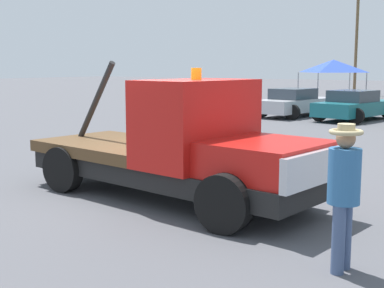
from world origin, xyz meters
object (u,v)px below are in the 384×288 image
at_px(parked_car_teal, 355,106).
at_px(canopy_tent_blue, 333,66).
at_px(tow_truck, 184,150).
at_px(person_near_truck, 344,186).
at_px(parked_car_silver, 295,103).
at_px(traffic_cone, 190,142).
at_px(utility_pole, 357,32).

bearing_deg(parked_car_teal, canopy_tent_blue, 35.85).
xyz_separation_m(tow_truck, canopy_tent_blue, (-6.41, 24.63, 1.45)).
xyz_separation_m(person_near_truck, parked_car_silver, (-8.57, 17.81, -0.39)).
distance_m(tow_truck, person_near_truck, 3.80).
xyz_separation_m(person_near_truck, traffic_cone, (-6.63, 6.33, -0.78)).
bearing_deg(person_near_truck, parked_car_teal, 109.86).
bearing_deg(person_near_truck, parked_car_silver, 117.84).
xyz_separation_m(parked_car_silver, utility_pole, (-3.80, 20.33, 4.50)).
bearing_deg(traffic_cone, person_near_truck, -43.69).
height_order(tow_truck, utility_pole, utility_pole).
distance_m(parked_car_teal, traffic_cone, 11.29).
height_order(parked_car_silver, utility_pole, utility_pole).
bearing_deg(canopy_tent_blue, person_near_truck, -69.42).
bearing_deg(traffic_cone, parked_car_teal, 84.84).
bearing_deg(parked_car_silver, traffic_cone, -162.76).
relative_size(tow_truck, canopy_tent_blue, 1.89).
height_order(tow_truck, parked_car_silver, tow_truck).
distance_m(tow_truck, parked_car_teal, 16.11).
height_order(parked_car_teal, canopy_tent_blue, canopy_tent_blue).
height_order(canopy_tent_blue, traffic_cone, canopy_tent_blue).
bearing_deg(tow_truck, parked_car_teal, 104.16).
distance_m(traffic_cone, utility_pole, 32.70).
distance_m(parked_car_silver, canopy_tent_blue, 8.69).
bearing_deg(traffic_cone, parked_car_silver, 99.61).
xyz_separation_m(parked_car_teal, traffic_cone, (-1.01, -11.24, -0.39)).
bearing_deg(parked_car_teal, traffic_cone, -175.36).
bearing_deg(traffic_cone, canopy_tent_blue, 99.20).
xyz_separation_m(tow_truck, person_near_truck, (3.44, -1.60, 0.11)).
bearing_deg(parked_car_teal, tow_truck, -162.45).
bearing_deg(parked_car_silver, canopy_tent_blue, 16.27).
xyz_separation_m(parked_car_silver, canopy_tent_blue, (-1.28, 8.42, 1.73)).
bearing_deg(canopy_tent_blue, tow_truck, -75.41).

